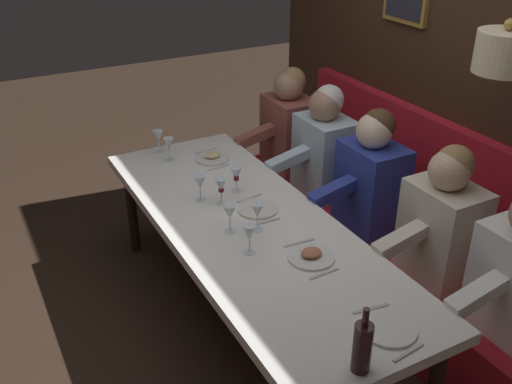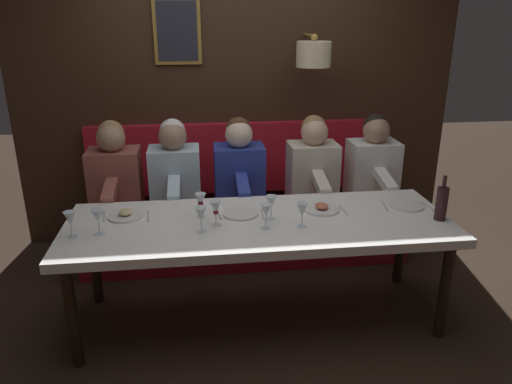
# 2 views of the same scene
# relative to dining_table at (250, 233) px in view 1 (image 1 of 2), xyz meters

# --- Properties ---
(ground_plane) EXTENTS (12.00, 12.00, 0.00)m
(ground_plane) POSITION_rel_dining_table_xyz_m (0.00, 0.00, -0.68)
(ground_plane) COLOR #332319
(dining_table) EXTENTS (0.90, 2.50, 0.74)m
(dining_table) POSITION_rel_dining_table_xyz_m (0.00, 0.00, 0.00)
(dining_table) COLOR white
(dining_table) RESTS_ON ground_plane
(banquette_bench) EXTENTS (0.52, 2.70, 0.45)m
(banquette_bench) POSITION_rel_dining_table_xyz_m (0.89, 0.00, -0.45)
(banquette_bench) COLOR red
(banquette_bench) RESTS_ON ground_plane
(back_wall_panel) EXTENTS (0.59, 3.90, 2.90)m
(back_wall_panel) POSITION_rel_dining_table_xyz_m (1.46, -0.00, 0.69)
(back_wall_panel) COLOR #382316
(back_wall_panel) RESTS_ON ground_plane
(diner_near) EXTENTS (0.60, 0.40, 0.79)m
(diner_near) POSITION_rel_dining_table_xyz_m (0.88, -0.56, 0.14)
(diner_near) COLOR beige
(diner_near) RESTS_ON banquette_bench
(diner_middle) EXTENTS (0.60, 0.40, 0.79)m
(diner_middle) POSITION_rel_dining_table_xyz_m (0.88, 0.05, 0.14)
(diner_middle) COLOR #283893
(diner_middle) RESTS_ON banquette_bench
(diner_far) EXTENTS (0.60, 0.40, 0.79)m
(diner_far) POSITION_rel_dining_table_xyz_m (0.88, 0.57, 0.14)
(diner_far) COLOR silver
(diner_far) RESTS_ON banquette_bench
(diner_farthest) EXTENTS (0.60, 0.40, 0.79)m
(diner_farthest) POSITION_rel_dining_table_xyz_m (0.88, 1.04, 0.14)
(diner_farthest) COLOR #934C42
(diner_farthest) RESTS_ON banquette_bench
(place_setting_0) EXTENTS (0.24, 0.33, 0.01)m
(place_setting_0) POSITION_rel_dining_table_xyz_m (0.12, -1.05, 0.07)
(place_setting_0) COLOR white
(place_setting_0) RESTS_ON dining_table
(place_setting_1) EXTENTS (0.24, 0.31, 0.05)m
(place_setting_1) POSITION_rel_dining_table_xyz_m (0.12, -0.44, 0.08)
(place_setting_1) COLOR silver
(place_setting_1) RESTS_ON dining_table
(place_setting_2) EXTENTS (0.24, 0.32, 0.01)m
(place_setting_2) POSITION_rel_dining_table_xyz_m (0.11, 0.11, 0.07)
(place_setting_2) COLOR silver
(place_setting_2) RESTS_ON dining_table
(place_setting_3) EXTENTS (0.24, 0.33, 0.05)m
(place_setting_3) POSITION_rel_dining_table_xyz_m (0.17, 0.87, 0.08)
(place_setting_3) COLOR silver
(place_setting_3) RESTS_ON dining_table
(wine_glass_0) EXTENTS (0.07, 0.07, 0.16)m
(wine_glass_0) POSITION_rel_dining_table_xyz_m (0.11, 0.37, 0.18)
(wine_glass_0) COLOR silver
(wine_glass_0) RESTS_ON dining_table
(wine_glass_1) EXTENTS (0.07, 0.07, 0.16)m
(wine_glass_1) POSITION_rel_dining_table_xyz_m (-0.11, 1.15, 0.18)
(wine_glass_1) COLOR silver
(wine_glass_1) RESTS_ON dining_table
(wine_glass_2) EXTENTS (0.07, 0.07, 0.16)m
(wine_glass_2) POSITION_rel_dining_table_xyz_m (-0.13, -0.25, 0.18)
(wine_glass_2) COLOR silver
(wine_glass_2) RESTS_ON dining_table
(wine_glass_3) EXTENTS (0.07, 0.07, 0.16)m
(wine_glass_3) POSITION_rel_dining_table_xyz_m (-0.09, 0.99, 0.18)
(wine_glass_3) COLOR silver
(wine_glass_3) RESTS_ON dining_table
(wine_glass_4) EXTENTS (0.07, 0.07, 0.16)m
(wine_glass_4) POSITION_rel_dining_table_xyz_m (-0.04, 0.28, 0.18)
(wine_glass_4) COLOR silver
(wine_glass_4) RESTS_ON dining_table
(wine_glass_5) EXTENTS (0.07, 0.07, 0.16)m
(wine_glass_5) POSITION_rel_dining_table_xyz_m (-0.13, -0.02, 0.18)
(wine_glass_5) COLOR silver
(wine_glass_5) RESTS_ON dining_table
(wine_glass_6) EXTENTS (0.07, 0.07, 0.16)m
(wine_glass_6) POSITION_rel_dining_table_xyz_m (0.01, -0.08, 0.18)
(wine_glass_6) COLOR silver
(wine_glass_6) RESTS_ON dining_table
(wine_glass_7) EXTENTS (0.07, 0.07, 0.16)m
(wine_glass_7) POSITION_rel_dining_table_xyz_m (-0.13, 0.38, 0.18)
(wine_glass_7) COLOR silver
(wine_glass_7) RESTS_ON dining_table
(wine_bottle) EXTENTS (0.08, 0.08, 0.30)m
(wine_bottle) POSITION_rel_dining_table_xyz_m (-0.13, -1.17, 0.18)
(wine_bottle) COLOR #33191E
(wine_bottle) RESTS_ON dining_table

